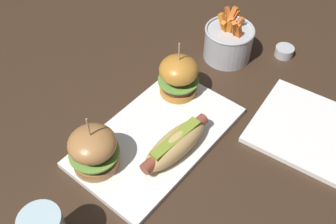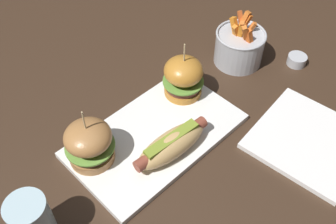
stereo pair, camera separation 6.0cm
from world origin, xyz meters
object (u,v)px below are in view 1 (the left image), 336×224
(hot_dog, at_px, (176,144))
(slider_right, at_px, (179,76))
(side_plate, at_px, (306,128))
(slider_left, at_px, (94,150))
(fries_bucket, at_px, (228,42))
(platter_main, at_px, (157,136))
(sauce_ramekin, at_px, (284,51))

(hot_dog, distance_m, slider_right, 0.18)
(slider_right, height_order, side_plate, slider_right)
(hot_dog, xyz_separation_m, slider_right, (0.14, 0.11, 0.02))
(slider_left, bearing_deg, fries_bucket, -0.86)
(platter_main, distance_m, side_plate, 0.33)
(sauce_ramekin, bearing_deg, slider_left, 167.75)
(slider_right, xyz_separation_m, fries_bucket, (0.19, -0.01, -0.02))
(hot_dog, relative_size, sauce_ramekin, 3.73)
(slider_left, xyz_separation_m, slider_right, (0.27, 0.00, 0.00))
(platter_main, distance_m, fries_bucket, 0.33)
(platter_main, xyz_separation_m, slider_right, (0.13, 0.05, 0.06))
(hot_dog, height_order, side_plate, hot_dog)
(slider_right, bearing_deg, slider_left, -179.66)
(slider_right, relative_size, sauce_ramekin, 2.94)
(platter_main, bearing_deg, side_plate, -46.55)
(platter_main, xyz_separation_m, hot_dog, (-0.01, -0.06, 0.03))
(side_plate, bearing_deg, hot_dog, 142.83)
(hot_dog, xyz_separation_m, slider_left, (-0.12, 0.10, 0.02))
(hot_dog, relative_size, slider_right, 1.27)
(platter_main, relative_size, hot_dog, 2.05)
(hot_dog, height_order, sauce_ramekin, hot_dog)
(slider_left, relative_size, sauce_ramekin, 2.84)
(hot_dog, xyz_separation_m, sauce_ramekin, (0.43, -0.02, -0.03))
(platter_main, relative_size, slider_left, 2.70)
(platter_main, distance_m, sauce_ramekin, 0.43)
(side_plate, bearing_deg, sauce_ramekin, 39.04)
(sauce_ramekin, bearing_deg, platter_main, 169.82)
(platter_main, xyz_separation_m, fries_bucket, (0.33, 0.04, 0.04))
(platter_main, height_order, slider_right, slider_right)
(hot_dog, bearing_deg, side_plate, -37.17)
(hot_dog, xyz_separation_m, side_plate, (0.24, -0.18, -0.03))
(fries_bucket, height_order, side_plate, fries_bucket)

